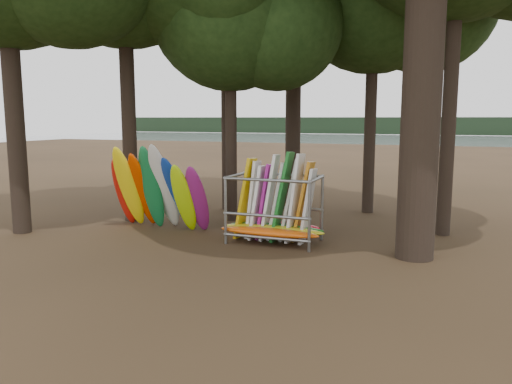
% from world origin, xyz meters
% --- Properties ---
extents(ground, '(120.00, 120.00, 0.00)m').
position_xyz_m(ground, '(0.00, 0.00, 0.00)').
color(ground, '#47331E').
rests_on(ground, ground).
extents(lake, '(160.00, 160.00, 0.00)m').
position_xyz_m(lake, '(0.00, 60.00, 0.00)').
color(lake, gray).
rests_on(lake, ground).
extents(far_shore, '(160.00, 4.00, 4.00)m').
position_xyz_m(far_shore, '(0.00, 110.00, 2.00)').
color(far_shore, black).
rests_on(far_shore, ground).
extents(oak_5, '(6.53, 6.53, 10.37)m').
position_xyz_m(oak_5, '(-1.51, 3.38, 7.52)').
color(oak_5, black).
rests_on(oak_5, ground).
extents(kayak_row, '(3.75, 2.06, 3.08)m').
position_xyz_m(kayak_row, '(-3.19, 1.00, 1.31)').
color(kayak_row, red).
rests_on(kayak_row, ground).
extents(storage_rack, '(3.20, 1.59, 2.80)m').
position_xyz_m(storage_rack, '(1.08, 0.79, 0.97)').
color(storage_rack, gray).
rests_on(storage_rack, ground).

